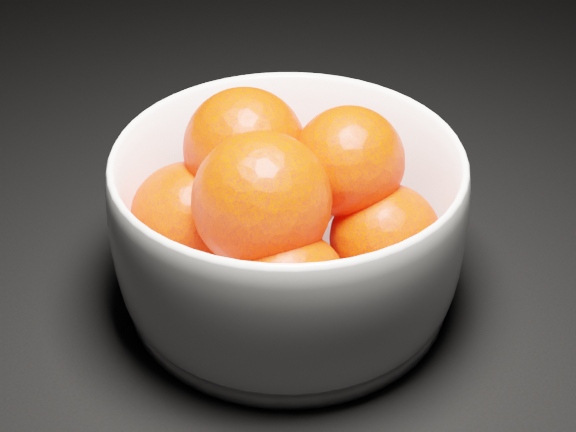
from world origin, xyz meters
TOP-DOWN VIEW (x-y plane):
  - ground at (0.00, 0.00)m, footprint 3.00×3.00m
  - bowl at (-0.25, -0.25)m, footprint 0.25×0.25m
  - orange_pile at (-0.26, -0.25)m, footprint 0.19×0.19m

SIDE VIEW (x-z plane):
  - ground at x=0.00m, z-range 0.00..0.00m
  - bowl at x=-0.25m, z-range 0.00..0.12m
  - orange_pile at x=-0.26m, z-range 0.01..0.15m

